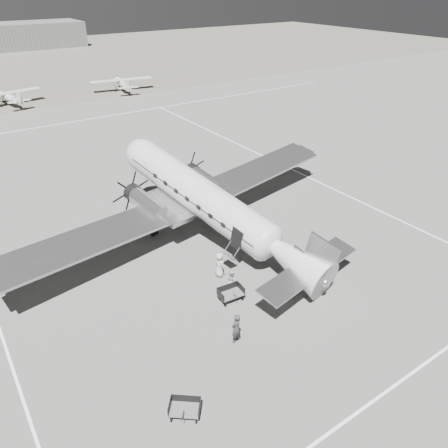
{
  "coord_description": "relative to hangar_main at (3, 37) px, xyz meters",
  "views": [
    {
      "loc": [
        -17.93,
        -21.48,
        17.61
      ],
      "look_at": [
        -2.62,
        0.97,
        2.2
      ],
      "focal_mm": 35.0,
      "sensor_mm": 36.0,
      "label": 1
    }
  ],
  "objects": [
    {
      "name": "taxi_line_right",
      "position": [
        7.0,
        -120.0,
        -3.29
      ],
      "size": [
        0.15,
        80.0,
        0.01
      ],
      "primitive_type": "cube",
      "color": "white",
      "rests_on": "ground"
    },
    {
      "name": "passenger",
      "position": [
        -9.68,
        -121.52,
        -2.42
      ],
      "size": [
        0.64,
        0.91,
        1.76
      ],
      "primitive_type": "imported",
      "rotation": [
        0.0,
        0.0,
        1.67
      ],
      "color": "#BBBBB9",
      "rests_on": "ground"
    },
    {
      "name": "taxi_line_near",
      "position": [
        -5.0,
        -134.0,
        -3.29
      ],
      "size": [
        60.0,
        0.15,
        0.01
      ],
      "primitive_type": "cube",
      "color": "white",
      "rests_on": "ground"
    },
    {
      "name": "grass_infield",
      "position": [
        -5.0,
        -25.0,
        -3.3
      ],
      "size": [
        260.0,
        90.0,
        0.01
      ],
      "primitive_type": "cube",
      "color": "#5C594D",
      "rests_on": "ground"
    },
    {
      "name": "light_plane_right",
      "position": [
        6.66,
        -66.39,
        -2.17
      ],
      "size": [
        12.14,
        10.44,
        2.26
      ],
      "primitive_type": null,
      "rotation": [
        0.0,
        0.0,
        -0.16
      ],
      "color": "silver",
      "rests_on": "ground"
    },
    {
      "name": "taxi_line_horizon",
      "position": [
        -5.0,
        -80.0,
        -3.29
      ],
      "size": [
        90.0,
        0.15,
        0.01
      ],
      "primitive_type": "cube",
      "color": "white",
      "rests_on": "ground"
    },
    {
      "name": "light_plane_left",
      "position": [
        -12.0,
        -65.81,
        -2.17
      ],
      "size": [
        12.46,
        10.87,
        2.26
      ],
      "primitive_type": null,
      "rotation": [
        0.0,
        0.0,
        0.21
      ],
      "color": "silver",
      "rests_on": "ground"
    },
    {
      "name": "dc3_airliner",
      "position": [
        -7.62,
        -117.03,
        -0.36
      ],
      "size": [
        34.33,
        26.76,
        5.89
      ],
      "primitive_type": null,
      "rotation": [
        0.0,
        0.0,
        0.18
      ],
      "color": "#B3B3B5",
      "rests_on": "ground"
    },
    {
      "name": "ground_crew",
      "position": [
        -12.32,
        -127.1,
        -2.36
      ],
      "size": [
        0.78,
        0.61,
        1.87
      ],
      "primitive_type": "imported",
      "rotation": [
        0.0,
        0.0,
        3.41
      ],
      "color": "#333333",
      "rests_on": "ground"
    },
    {
      "name": "ramp_agent",
      "position": [
        -9.89,
        -123.28,
        -2.52
      ],
      "size": [
        0.63,
        0.79,
        1.56
      ],
      "primitive_type": "imported",
      "rotation": [
        0.0,
        0.0,
        1.51
      ],
      "color": "silver",
      "rests_on": "ground"
    },
    {
      "name": "baggage_cart_far",
      "position": [
        -17.01,
        -129.61,
        -2.88
      ],
      "size": [
        1.83,
        1.76,
        0.84
      ],
      "primitive_type": null,
      "rotation": [
        0.0,
        0.0,
        -0.68
      ],
      "color": "#5A5A5A",
      "rests_on": "ground"
    },
    {
      "name": "ground",
      "position": [
        -5.0,
        -120.0,
        -3.3
      ],
      "size": [
        260.0,
        260.0,
        0.0
      ],
      "primitive_type": "plane",
      "color": "slate",
      "rests_on": "ground"
    },
    {
      "name": "hangar_main",
      "position": [
        0.0,
        0.0,
        0.0
      ],
      "size": [
        42.0,
        14.0,
        6.6
      ],
      "color": "slate",
      "rests_on": "ground"
    },
    {
      "name": "baggage_cart_near",
      "position": [
        -10.51,
        -124.02,
        -2.84
      ],
      "size": [
        1.71,
        1.28,
        0.91
      ],
      "primitive_type": null,
      "rotation": [
        0.0,
        0.0,
        -0.09
      ],
      "color": "#5A5A5A",
      "rests_on": "ground"
    }
  ]
}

